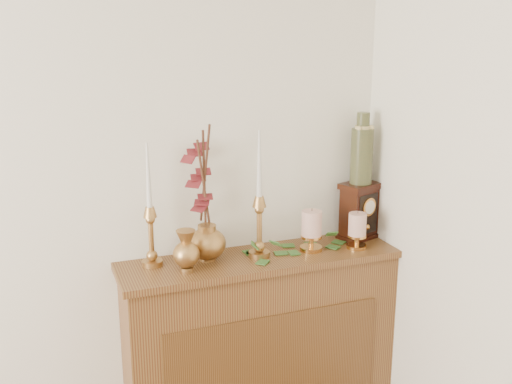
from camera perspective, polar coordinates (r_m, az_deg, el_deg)
name	(u,v)px	position (r m, az deg, el deg)	size (l,w,h in m)	color
console_shelf	(261,358)	(2.81, 0.52, -15.53)	(1.24, 0.34, 0.93)	brown
candlestick_left	(151,227)	(2.48, -10.00, -3.27)	(0.09, 0.09, 0.51)	tan
candlestick_center	(259,217)	(2.53, 0.32, -2.36)	(0.09, 0.09, 0.55)	tan
bud_vase	(186,251)	(2.42, -6.67, -5.64)	(0.11, 0.11, 0.17)	tan
ginger_jar	(201,198)	(2.51, -5.31, -0.59)	(0.24, 0.26, 0.59)	tan
pillar_candle_left	(311,228)	(2.64, 5.31, -3.48)	(0.10, 0.10, 0.19)	#D29549
pillar_candle_right	(357,229)	(2.70, 9.61, -3.48)	(0.09, 0.09, 0.17)	#D29549
ivy_garland	(287,250)	(2.62, 2.94, -5.55)	(0.44, 0.22, 0.09)	#356526
mantel_clock	(359,211)	(2.82, 9.82, -1.82)	(0.21, 0.17, 0.26)	black
ceramic_vase	(362,152)	(2.75, 10.04, 3.78)	(0.10, 0.10, 0.32)	#1B3626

